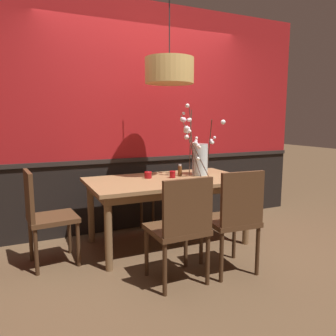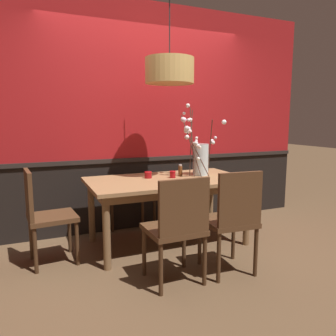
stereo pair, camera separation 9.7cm
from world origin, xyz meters
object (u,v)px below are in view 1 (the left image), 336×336
at_px(pendant_lamp, 169,71).
at_px(chair_far_side_right, 158,183).
at_px(chair_head_west_end, 44,213).
at_px(vase_with_blossoms, 199,157).
at_px(candle_holder_nearer_center, 173,174).
at_px(candle_holder_nearer_edge, 148,175).
at_px(chair_far_side_left, 121,185).
at_px(dining_table, 168,186).
at_px(chair_near_side_right, 234,216).
at_px(condiment_bottle, 180,170).
at_px(chair_near_side_left, 181,224).

bearing_deg(pendant_lamp, chair_far_side_right, 75.46).
xyz_separation_m(chair_far_side_right, pendant_lamp, (-0.22, -0.85, 1.38)).
xyz_separation_m(chair_head_west_end, vase_with_blossoms, (1.71, 0.09, 0.43)).
xyz_separation_m(candle_holder_nearer_center, candle_holder_nearer_edge, (-0.26, 0.09, -0.00)).
height_order(vase_with_blossoms, candle_holder_nearer_center, vase_with_blossoms).
height_order(chair_far_side_left, candle_holder_nearer_edge, chair_far_side_left).
height_order(dining_table, chair_head_west_end, chair_head_west_end).
height_order(chair_far_side_right, candle_holder_nearer_edge, chair_far_side_right).
height_order(chair_near_side_right, candle_holder_nearer_center, chair_near_side_right).
xyz_separation_m(candle_holder_nearer_edge, condiment_bottle, (0.38, -0.01, 0.03)).
bearing_deg(chair_far_side_left, condiment_bottle, -57.98).
bearing_deg(chair_far_side_left, chair_head_west_end, -138.28).
height_order(chair_head_west_end, vase_with_blossoms, vase_with_blossoms).
xyz_separation_m(chair_far_side_left, pendant_lamp, (0.32, -0.82, 1.36)).
bearing_deg(chair_near_side_right, chair_far_side_left, 106.06).
bearing_deg(vase_with_blossoms, chair_near_side_left, -127.17).
height_order(dining_table, candle_holder_nearer_center, candle_holder_nearer_center).
relative_size(dining_table, candle_holder_nearer_edge, 20.66).
distance_m(chair_near_side_left, pendant_lamp, 1.67).
height_order(chair_far_side_left, vase_with_blossoms, vase_with_blossoms).
height_order(chair_near_side_right, condiment_bottle, chair_near_side_right).
distance_m(candle_holder_nearer_center, candle_holder_nearer_edge, 0.27).
bearing_deg(chair_near_side_left, chair_head_west_end, 139.40).
height_order(dining_table, chair_near_side_right, chair_near_side_right).
bearing_deg(vase_with_blossoms, candle_holder_nearer_edge, 175.37).
bearing_deg(dining_table, chair_near_side_left, -108.29).
relative_size(chair_far_side_left, chair_near_side_right, 0.97).
bearing_deg(vase_with_blossoms, chair_head_west_end, -176.82).
bearing_deg(candle_holder_nearer_center, chair_near_side_left, -111.58).
height_order(chair_head_west_end, candle_holder_nearer_center, chair_head_west_end).
relative_size(chair_near_side_left, chair_near_side_right, 0.98).
distance_m(chair_near_side_left, chair_far_side_right, 1.86).
relative_size(chair_far_side_left, chair_near_side_left, 0.99).
height_order(chair_near_side_right, pendant_lamp, pendant_lamp).
bearing_deg(candle_holder_nearer_edge, condiment_bottle, -1.95).
xyz_separation_m(vase_with_blossoms, condiment_bottle, (-0.23, 0.04, -0.15)).
height_order(chair_far_side_left, condiment_bottle, chair_far_side_left).
bearing_deg(chair_head_west_end, chair_far_side_right, 31.00).
distance_m(vase_with_blossoms, candle_holder_nearer_center, 0.40).
height_order(dining_table, pendant_lamp, pendant_lamp).
relative_size(chair_far_side_right, chair_near_side_right, 0.94).
xyz_separation_m(chair_far_side_right, vase_with_blossoms, (0.17, -0.83, 0.44)).
xyz_separation_m(dining_table, candle_holder_nearer_center, (0.07, 0.03, 0.12)).
distance_m(chair_near_side_left, candle_holder_nearer_edge, 1.03).
relative_size(vase_with_blossoms, candle_holder_nearer_edge, 9.75).
relative_size(chair_near_side_left, condiment_bottle, 6.90).
xyz_separation_m(chair_head_west_end, chair_far_side_right, (1.54, 0.92, -0.01)).
bearing_deg(dining_table, chair_far_side_left, 107.97).
height_order(chair_far_side_left, candle_holder_nearer_center, chair_far_side_left).
height_order(chair_head_west_end, chair_far_side_right, chair_head_west_end).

